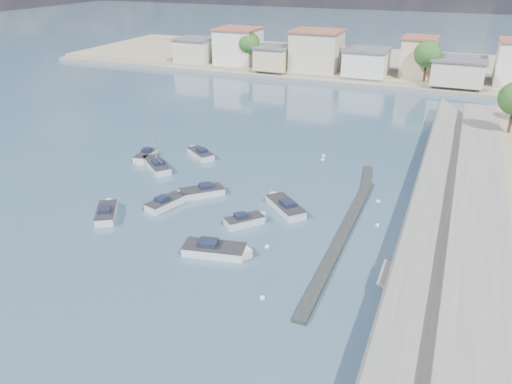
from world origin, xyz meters
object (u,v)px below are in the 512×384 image
motorboat_g (145,157)px  motorboat_h (218,250)px  motorboat_d (200,192)px  motorboat_c (284,206)px  motorboat_a (107,212)px  motorboat_b (246,221)px  motorboat_f (200,154)px  sailboat (156,164)px  motorboat_e (167,203)px

motorboat_g → motorboat_h: bearing=-41.9°
motorboat_d → motorboat_g: same height
motorboat_c → motorboat_g: size_ratio=1.15×
motorboat_a → motorboat_g: same height
motorboat_b → motorboat_d: 8.27m
motorboat_b → motorboat_h: 5.95m
motorboat_f → motorboat_h: (12.77, -20.51, 0.00)m
motorboat_a → motorboat_f: bearing=87.7°
motorboat_g → sailboat: bearing=-32.5°
motorboat_d → sailboat: 10.18m
motorboat_d → motorboat_e: (-1.96, -3.49, 0.00)m
motorboat_b → sailboat: bearing=150.5°
motorboat_e → motorboat_g: bearing=133.1°
motorboat_c → motorboat_e: same height
motorboat_e → motorboat_f: bearing=104.8°
motorboat_d → motorboat_f: (-5.67, 10.58, 0.00)m
motorboat_a → motorboat_b: same height
motorboat_a → motorboat_e: (4.45, 4.22, -0.00)m
motorboat_g → motorboat_h: 25.22m
motorboat_b → motorboat_d: same height
motorboat_b → sailboat: size_ratio=0.42×
motorboat_f → sailboat: bearing=-119.8°
motorboat_g → sailboat: size_ratio=0.50×
motorboat_c → motorboat_g: bearing=163.0°
motorboat_f → motorboat_g: 7.04m
motorboat_c → motorboat_g: (-21.25, 6.50, 0.00)m
motorboat_g → motorboat_h: size_ratio=0.73×
motorboat_e → motorboat_d: bearing=60.8°
motorboat_h → sailboat: sailboat is taller
sailboat → motorboat_h: bearing=-43.3°
motorboat_a → motorboat_b: (13.65, 3.72, -0.00)m
motorboat_d → motorboat_h: bearing=-54.4°
motorboat_a → motorboat_f: size_ratio=1.03×
motorboat_b → motorboat_c: size_ratio=0.73×
motorboat_d → motorboat_f: size_ratio=1.02×
motorboat_a → motorboat_g: 15.54m
motorboat_e → motorboat_h: same height
motorboat_d → motorboat_g: bearing=149.4°
motorboat_c → motorboat_h: size_ratio=0.84×
motorboat_d → sailboat: (-8.81, 5.09, 0.04)m
motorboat_b → motorboat_f: bearing=131.5°
motorboat_g → motorboat_a: bearing=-70.2°
motorboat_b → sailboat: sailboat is taller
motorboat_b → motorboat_h: (-0.14, -5.94, 0.00)m
motorboat_d → motorboat_f: same height
motorboat_b → motorboat_h: size_ratio=0.62×
motorboat_c → motorboat_f: 18.33m
motorboat_a → motorboat_h: size_ratio=0.77×
motorboat_f → sailboat: sailboat is taller
motorboat_c → motorboat_e: (-11.54, -3.90, -0.00)m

